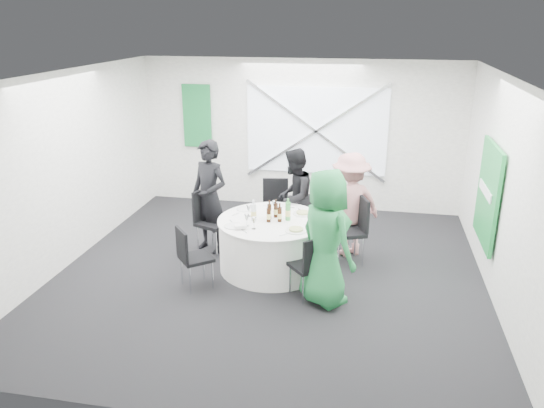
% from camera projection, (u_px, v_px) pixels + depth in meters
% --- Properties ---
extents(floor, '(6.00, 6.00, 0.00)m').
position_uv_depth(floor, '(269.00, 274.00, 7.63)').
color(floor, black).
rests_on(floor, ground).
extents(ceiling, '(6.00, 6.00, 0.00)m').
position_uv_depth(ceiling, '(269.00, 75.00, 6.69)').
color(ceiling, silver).
rests_on(ceiling, wall_back).
extents(wall_back, '(6.00, 0.00, 6.00)m').
position_uv_depth(wall_back, '(300.00, 135.00, 9.94)').
color(wall_back, silver).
rests_on(wall_back, floor).
extents(wall_front, '(6.00, 0.00, 6.00)m').
position_uv_depth(wall_front, '(198.00, 285.00, 4.39)').
color(wall_front, silver).
rests_on(wall_front, floor).
extents(wall_left, '(0.00, 6.00, 6.00)m').
position_uv_depth(wall_left, '(67.00, 169.00, 7.70)').
color(wall_left, silver).
rests_on(wall_left, floor).
extents(wall_right, '(0.00, 6.00, 6.00)m').
position_uv_depth(wall_right, '(504.00, 194.00, 6.62)').
color(wall_right, silver).
rests_on(wall_right, floor).
extents(window_panel, '(2.60, 0.03, 1.60)m').
position_uv_depth(window_panel, '(316.00, 131.00, 9.81)').
color(window_panel, white).
rests_on(window_panel, wall_back).
extents(window_brace_a, '(2.63, 0.05, 1.84)m').
position_uv_depth(window_brace_a, '(316.00, 131.00, 9.78)').
color(window_brace_a, silver).
rests_on(window_brace_a, window_panel).
extents(window_brace_b, '(2.63, 0.05, 1.84)m').
position_uv_depth(window_brace_b, '(316.00, 131.00, 9.78)').
color(window_brace_b, silver).
rests_on(window_brace_b, window_panel).
extents(green_banner, '(0.55, 0.04, 1.20)m').
position_uv_depth(green_banner, '(197.00, 116.00, 10.15)').
color(green_banner, '#146731').
rests_on(green_banner, wall_back).
extents(green_sign, '(0.05, 1.20, 1.40)m').
position_uv_depth(green_sign, '(488.00, 194.00, 7.26)').
color(green_sign, '#198938').
rests_on(green_sign, wall_right).
extents(banquet_table, '(1.56, 1.56, 0.76)m').
position_uv_depth(banquet_table, '(272.00, 244.00, 7.69)').
color(banquet_table, white).
rests_on(banquet_table, floor).
extents(chair_back, '(0.50, 0.51, 0.97)m').
position_uv_depth(chair_back, '(275.00, 204.00, 8.79)').
color(chair_back, black).
rests_on(chair_back, floor).
extents(chair_back_left, '(0.59, 0.59, 0.99)m').
position_uv_depth(chair_back_left, '(209.00, 216.00, 8.21)').
color(chair_back_left, black).
rests_on(chair_back_left, floor).
extents(chair_back_right, '(0.60, 0.60, 1.02)m').
position_uv_depth(chair_back_right, '(354.00, 225.00, 7.82)').
color(chair_back_right, black).
rests_on(chair_back_right, floor).
extents(chair_front_right, '(0.57, 0.57, 0.88)m').
position_uv_depth(chair_front_right, '(311.00, 262.00, 6.81)').
color(chair_front_right, black).
rests_on(chair_front_right, floor).
extents(chair_front_left, '(0.56, 0.56, 0.87)m').
position_uv_depth(chair_front_left, '(190.00, 254.00, 7.08)').
color(chair_front_left, black).
rests_on(chair_front_left, floor).
extents(person_man_back_left, '(0.76, 0.64, 1.77)m').
position_uv_depth(person_man_back_left, '(209.00, 197.00, 8.14)').
color(person_man_back_left, black).
rests_on(person_man_back_left, floor).
extents(person_man_back, '(0.53, 0.82, 1.57)m').
position_uv_depth(person_man_back, '(294.00, 197.00, 8.45)').
color(person_man_back, black).
rests_on(person_man_back, floor).
extents(person_woman_pink, '(1.13, 0.99, 1.61)m').
position_uv_depth(person_woman_pink, '(350.00, 205.00, 8.03)').
color(person_woman_pink, tan).
rests_on(person_woman_pink, floor).
extents(person_woman_green, '(1.02, 1.01, 1.78)m').
position_uv_depth(person_woman_green, '(326.00, 238.00, 6.61)').
color(person_woman_green, '#227F3F').
rests_on(person_woman_green, floor).
extents(plate_back, '(0.25, 0.25, 0.01)m').
position_uv_depth(plate_back, '(275.00, 206.00, 8.11)').
color(plate_back, white).
rests_on(plate_back, banquet_table).
extents(plate_back_left, '(0.26, 0.26, 0.01)m').
position_uv_depth(plate_back_left, '(245.00, 209.00, 7.97)').
color(plate_back_left, white).
rests_on(plate_back_left, banquet_table).
extents(plate_back_right, '(0.28, 0.28, 0.04)m').
position_uv_depth(plate_back_right, '(303.00, 213.00, 7.77)').
color(plate_back_right, white).
rests_on(plate_back_right, banquet_table).
extents(plate_front_right, '(0.29, 0.29, 0.04)m').
position_uv_depth(plate_front_right, '(296.00, 230.00, 7.16)').
color(plate_front_right, white).
rests_on(plate_front_right, banquet_table).
extents(plate_front_left, '(0.26, 0.26, 0.01)m').
position_uv_depth(plate_front_left, '(234.00, 226.00, 7.32)').
color(plate_front_left, white).
rests_on(plate_front_left, banquet_table).
extents(napkin, '(0.20, 0.17, 0.05)m').
position_uv_depth(napkin, '(240.00, 226.00, 7.23)').
color(napkin, white).
rests_on(napkin, plate_front_left).
extents(beer_bottle_a, '(0.06, 0.06, 0.28)m').
position_uv_depth(beer_bottle_a, '(269.00, 212.00, 7.58)').
color(beer_bottle_a, '#331809').
rests_on(beer_bottle_a, banquet_table).
extents(beer_bottle_b, '(0.06, 0.06, 0.27)m').
position_uv_depth(beer_bottle_b, '(276.00, 210.00, 7.63)').
color(beer_bottle_b, '#331809').
rests_on(beer_bottle_b, banquet_table).
extents(beer_bottle_c, '(0.06, 0.06, 0.27)m').
position_uv_depth(beer_bottle_c, '(280.00, 215.00, 7.46)').
color(beer_bottle_c, '#331809').
rests_on(beer_bottle_c, banquet_table).
extents(beer_bottle_d, '(0.06, 0.06, 0.27)m').
position_uv_depth(beer_bottle_d, '(269.00, 215.00, 7.45)').
color(beer_bottle_d, '#331809').
rests_on(beer_bottle_d, banquet_table).
extents(green_water_bottle, '(0.08, 0.08, 0.32)m').
position_uv_depth(green_water_bottle, '(288.00, 211.00, 7.51)').
color(green_water_bottle, green).
rests_on(green_water_bottle, banquet_table).
extents(clear_water_bottle, '(0.08, 0.08, 0.31)m').
position_uv_depth(clear_water_bottle, '(254.00, 212.00, 7.49)').
color(clear_water_bottle, white).
rests_on(clear_water_bottle, banquet_table).
extents(wine_glass_a, '(0.07, 0.07, 0.17)m').
position_uv_depth(wine_glass_a, '(274.00, 204.00, 7.83)').
color(wine_glass_a, white).
rests_on(wine_glass_a, banquet_table).
extents(wine_glass_b, '(0.07, 0.07, 0.17)m').
position_uv_depth(wine_glass_b, '(249.00, 208.00, 7.65)').
color(wine_glass_b, white).
rests_on(wine_glass_b, banquet_table).
extents(wine_glass_c, '(0.07, 0.07, 0.17)m').
position_uv_depth(wine_glass_c, '(254.00, 220.00, 7.20)').
color(wine_glass_c, white).
rests_on(wine_glass_c, banquet_table).
extents(wine_glass_d, '(0.07, 0.07, 0.17)m').
position_uv_depth(wine_glass_d, '(247.00, 217.00, 7.30)').
color(wine_glass_d, white).
rests_on(wine_glass_d, banquet_table).
extents(fork_a, '(0.10, 0.13, 0.01)m').
position_uv_depth(fork_a, '(232.00, 222.00, 7.48)').
color(fork_a, silver).
rests_on(fork_a, banquet_table).
extents(knife_a, '(0.11, 0.12, 0.01)m').
position_uv_depth(knife_a, '(244.00, 231.00, 7.15)').
color(knife_a, silver).
rests_on(knife_a, banquet_table).
extents(fork_b, '(0.08, 0.14, 0.01)m').
position_uv_depth(fork_b, '(312.00, 220.00, 7.53)').
color(fork_b, silver).
rests_on(fork_b, banquet_table).
extents(knife_b, '(0.10, 0.13, 0.01)m').
position_uv_depth(knife_b, '(301.00, 210.00, 7.92)').
color(knife_b, silver).
rests_on(knife_b, banquet_table).
extents(fork_c, '(0.08, 0.14, 0.01)m').
position_uv_depth(fork_c, '(249.00, 209.00, 8.00)').
color(fork_c, silver).
rests_on(fork_c, banquet_table).
extents(knife_c, '(0.08, 0.14, 0.01)m').
position_uv_depth(knife_c, '(236.00, 214.00, 7.77)').
color(knife_c, silver).
rests_on(knife_c, banquet_table).
extents(fork_d, '(0.15, 0.02, 0.01)m').
position_uv_depth(fork_d, '(290.00, 208.00, 8.04)').
color(fork_d, silver).
rests_on(fork_d, banquet_table).
extents(knife_d, '(0.15, 0.02, 0.01)m').
position_uv_depth(knife_d, '(268.00, 206.00, 8.10)').
color(knife_d, silver).
rests_on(knife_d, banquet_table).
extents(fork_e, '(0.12, 0.12, 0.01)m').
position_uv_depth(fork_e, '(284.00, 235.00, 7.04)').
color(fork_e, silver).
rests_on(fork_e, banquet_table).
extents(knife_e, '(0.10, 0.13, 0.01)m').
position_uv_depth(knife_e, '(309.00, 227.00, 7.30)').
color(knife_e, silver).
rests_on(knife_e, banquet_table).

